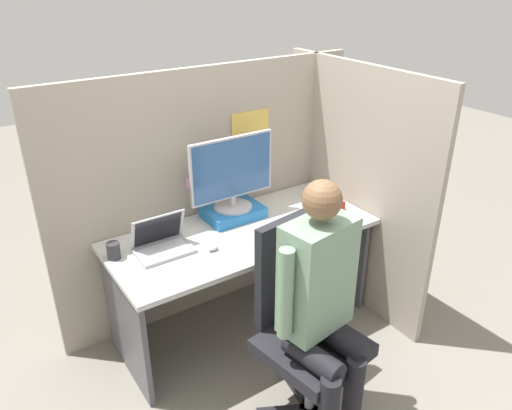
% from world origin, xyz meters
% --- Properties ---
extents(ground_plane, '(12.00, 12.00, 0.00)m').
position_xyz_m(ground_plane, '(0.00, 0.00, 0.00)').
color(ground_plane, slate).
extents(cubicle_panel_back, '(2.10, 0.05, 1.62)m').
position_xyz_m(cubicle_panel_back, '(0.00, 0.73, 0.81)').
color(cubicle_panel_back, gray).
rests_on(cubicle_panel_back, ground).
extents(cubicle_panel_right, '(0.04, 1.34, 1.62)m').
position_xyz_m(cubicle_panel_right, '(0.83, 0.28, 0.81)').
color(cubicle_panel_right, gray).
rests_on(cubicle_panel_right, ground).
extents(desk, '(1.60, 0.70, 0.71)m').
position_xyz_m(desk, '(0.00, 0.35, 0.54)').
color(desk, '#B7B7B2').
rests_on(desk, ground).
extents(paper_box, '(0.36, 0.25, 0.07)m').
position_xyz_m(paper_box, '(0.05, 0.54, 0.74)').
color(paper_box, '#236BAD').
rests_on(paper_box, desk).
extents(monitor, '(0.56, 0.24, 0.46)m').
position_xyz_m(monitor, '(0.05, 0.54, 1.01)').
color(monitor, '#B2B2B7').
rests_on(monitor, paper_box).
extents(laptop, '(0.31, 0.21, 0.22)m').
position_xyz_m(laptop, '(-0.49, 0.40, 0.75)').
color(laptop, '#99999E').
rests_on(laptop, desk).
extents(mouse, '(0.06, 0.04, 0.03)m').
position_xyz_m(mouse, '(-0.25, 0.25, 0.72)').
color(mouse, gray).
rests_on(mouse, desk).
extents(stapler, '(0.05, 0.14, 0.06)m').
position_xyz_m(stapler, '(0.68, 0.29, 0.74)').
color(stapler, '#A31919').
rests_on(stapler, desk).
extents(carrot_toy, '(0.04, 0.16, 0.04)m').
position_xyz_m(carrot_toy, '(0.25, 0.13, 0.73)').
color(carrot_toy, orange).
rests_on(carrot_toy, desk).
extents(office_chair, '(0.54, 0.58, 1.05)m').
position_xyz_m(office_chair, '(-0.07, -0.33, 0.53)').
color(office_chair, black).
rests_on(office_chair, ground).
extents(person, '(0.48, 0.45, 1.34)m').
position_xyz_m(person, '(-0.09, -0.48, 0.77)').
color(person, black).
rests_on(person, ground).
extents(pen_cup, '(0.07, 0.07, 0.09)m').
position_xyz_m(pen_cup, '(-0.74, 0.48, 0.75)').
color(pen_cup, '#28282D').
rests_on(pen_cup, desk).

